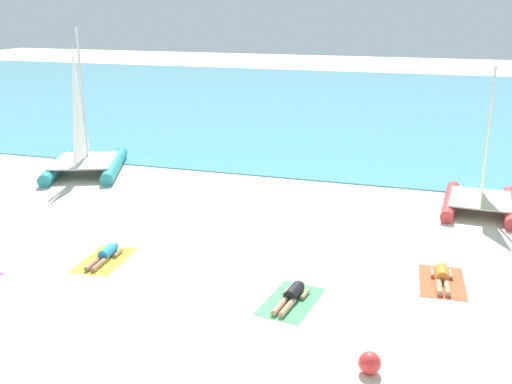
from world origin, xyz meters
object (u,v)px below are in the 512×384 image
Objects in this scene: towel_center_left at (105,260)px; sunbather_rightmost at (442,276)px; beach_ball at (370,363)px; sunbather_center_left at (106,255)px; towel_rightmost at (442,282)px; towel_center_right at (291,301)px; sailboat_teal at (84,152)px; sailboat_red at (481,191)px; sunbather_center_right at (292,295)px.

sunbather_rightmost is (8.74, 1.42, 0.13)m from towel_center_left.
towel_center_left is at bearing 157.71° from beach_ball.
towel_center_left is 0.14m from sunbather_center_left.
beach_ball reaches higher than sunbather_rightmost.
towel_rightmost is (8.75, 1.29, -0.13)m from sunbather_center_left.
towel_center_right is at bearing -147.41° from towel_rightmost.
sailboat_teal is 13.66m from towel_center_right.
sunbather_rightmost is (8.74, 1.36, 0.00)m from sunbather_center_left.
sailboat_red is 6.06m from sunbather_rightmost.
sailboat_red is 6.14m from towel_rightmost.
towel_rightmost is at bearing 4.43° from sunbather_center_left.
towel_rightmost is 4.44× the size of beach_ball.
beach_ball is (12.93, -10.60, -0.65)m from sailboat_teal.
towel_center_left is at bearing -76.37° from sailboat_teal.
sunbather_center_right is at bearing -59.40° from sailboat_teal.
sailboat_teal reaches higher than sunbather_center_right.
sailboat_teal is 15.25m from sailboat_red.
sunbather_center_left is at bearing 171.11° from towel_center_right.
towel_center_left is 8.12m from beach_ball.
beach_ball is (2.10, -2.36, 0.08)m from sunbather_center_right.
sailboat_red is 10.70m from beach_ball.
towel_center_right is at bearing -12.85° from sunbather_center_left.
sunbather_center_right is 3.16m from beach_ball.
towel_rightmost is (3.34, 2.14, 0.00)m from towel_center_right.
sailboat_red is at bearing 32.59° from sunbather_center_left.
sailboat_teal reaches higher than sailboat_red.
towel_center_left is at bearing -174.81° from sunbather_rightmost.
towel_center_right is at bearing 132.51° from beach_ball.
towel_rightmost is at bearing -45.68° from sailboat_teal.
towel_center_left is 1.00× the size of towel_rightmost.
sailboat_red is at bearing 75.52° from sunbather_rightmost.
sunbather_center_left is 0.82× the size of towel_center_right.
sunbather_center_left is 3.66× the size of beach_ball.
sailboat_teal is 13.48× the size of beach_ball.
sailboat_red reaches higher than towel_rightmost.
sunbather_center_right is at bearing -151.37° from sunbather_rightmost.
beach_ball is at bearing -41.49° from sunbather_center_right.
sailboat_red is at bearing 79.74° from towel_rightmost.
sunbather_rightmost is (3.33, 2.14, 0.00)m from sunbather_center_right.
sailboat_red reaches higher than towel_center_right.
sunbather_center_right is (10.83, -8.23, -0.73)m from sailboat_teal.
sunbather_center_left reaches higher than towel_center_right.
sunbather_center_right is at bearing 83.07° from towel_center_right.
towel_center_right is at bearing -59.64° from sailboat_teal.
sailboat_teal is 1.21× the size of sailboat_red.
sailboat_red is 12.25m from sunbather_center_left.
beach_ball is (2.11, -2.30, 0.21)m from towel_center_right.
beach_ball reaches higher than towel_center_right.
beach_ball is (7.51, -3.14, 0.08)m from sunbather_center_left.
sunbather_center_left is at bearing -140.38° from sailboat_red.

